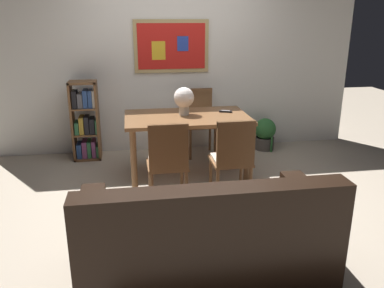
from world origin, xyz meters
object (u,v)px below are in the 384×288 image
(bookshelf, at_px, (86,123))
(potted_ivy, at_px, (265,134))
(dining_table, at_px, (187,124))
(tv_remote, at_px, (226,111))
(dining_chair_near_right, at_px, (233,154))
(dining_chair_far_right, at_px, (200,116))
(dining_chair_near_left, at_px, (168,158))
(leather_couch, at_px, (205,241))
(flower_vase, at_px, (184,99))

(bookshelf, height_order, potted_ivy, bookshelf)
(dining_table, xyz_separation_m, potted_ivy, (1.27, 0.81, -0.41))
(dining_table, xyz_separation_m, tv_remote, (0.49, 0.10, 0.11))
(dining_table, xyz_separation_m, dining_chair_near_right, (0.34, -0.82, -0.11))
(dining_chair_near_right, xyz_separation_m, dining_chair_far_right, (-0.05, 1.61, 0.00))
(potted_ivy, bearing_deg, tv_remote, -137.68)
(dining_table, distance_m, dining_chair_near_right, 0.90)
(dining_chair_near_left, xyz_separation_m, leather_couch, (0.15, -1.16, -0.23))
(dining_chair_near_left, height_order, leather_couch, dining_chair_near_left)
(dining_chair_near_left, bearing_deg, dining_chair_near_right, 0.42)
(leather_couch, height_order, flower_vase, flower_vase)
(potted_ivy, bearing_deg, flower_vase, -150.13)
(dining_chair_far_right, relative_size, flower_vase, 2.79)
(tv_remote, bearing_deg, leather_couch, -107.36)
(dining_chair_near_right, distance_m, leather_couch, 1.29)
(potted_ivy, distance_m, flower_vase, 1.65)
(dining_table, distance_m, potted_ivy, 1.56)
(bookshelf, bearing_deg, flower_vase, -31.62)
(dining_chair_near_right, distance_m, potted_ivy, 1.89)
(dining_chair_far_right, bearing_deg, tv_remote, -74.13)
(potted_ivy, distance_m, tv_remote, 1.17)
(potted_ivy, bearing_deg, bookshelf, 179.81)
(dining_table, relative_size, dining_chair_far_right, 1.59)
(dining_chair_near_left, distance_m, flower_vase, 1.02)
(dining_chair_far_right, height_order, flower_vase, flower_vase)
(tv_remote, bearing_deg, flower_vase, -176.14)
(dining_chair_near_right, bearing_deg, dining_table, 112.81)
(bookshelf, distance_m, tv_remote, 1.89)
(bookshelf, relative_size, flower_vase, 3.26)
(dining_table, bearing_deg, flower_vase, 110.23)
(leather_couch, bearing_deg, dining_chair_far_right, 80.66)
(dining_chair_near_right, distance_m, flower_vase, 1.04)
(dining_table, height_order, tv_remote, tv_remote)
(dining_chair_near_left, relative_size, flower_vase, 2.79)
(leather_couch, relative_size, potted_ivy, 3.41)
(dining_table, bearing_deg, tv_remote, 11.56)
(potted_ivy, relative_size, tv_remote, 3.27)
(potted_ivy, bearing_deg, dining_table, -147.50)
(dining_chair_far_right, height_order, potted_ivy, dining_chair_far_right)
(dining_table, height_order, leather_couch, leather_couch)
(potted_ivy, bearing_deg, dining_chair_near_left, -134.10)
(flower_vase, bearing_deg, potted_ivy, 29.87)
(dining_chair_far_right, relative_size, leather_couch, 0.51)
(bookshelf, distance_m, potted_ivy, 2.52)
(dining_chair_near_left, height_order, flower_vase, flower_vase)
(dining_chair_near_left, distance_m, tv_remote, 1.25)
(dining_table, height_order, flower_vase, flower_vase)
(leather_couch, bearing_deg, dining_chair_near_left, 97.52)
(dining_table, height_order, potted_ivy, dining_table)
(dining_chair_far_right, distance_m, tv_remote, 0.75)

